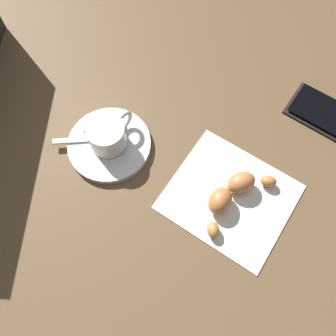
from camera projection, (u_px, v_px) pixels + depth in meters
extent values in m
plane|color=brown|center=(177.00, 166.00, 0.60)|extent=(1.80, 1.80, 0.00)
cylinder|color=silver|center=(110.00, 145.00, 0.60)|extent=(0.14, 0.14, 0.01)
cylinder|color=silver|center=(107.00, 136.00, 0.58)|extent=(0.06, 0.06, 0.05)
cylinder|color=#331B0E|center=(106.00, 134.00, 0.57)|extent=(0.05, 0.05, 0.00)
torus|color=silver|center=(123.00, 121.00, 0.59)|extent=(0.01, 0.04, 0.04)
cube|color=silver|center=(80.00, 140.00, 0.60)|extent=(0.08, 0.06, 0.00)
ellipsoid|color=silver|center=(116.00, 137.00, 0.60)|extent=(0.03, 0.03, 0.01)
cube|color=white|center=(103.00, 126.00, 0.61)|extent=(0.07, 0.06, 0.01)
cube|color=white|center=(230.00, 197.00, 0.57)|extent=(0.20, 0.18, 0.00)
ellipsoid|color=#D17B3C|center=(268.00, 181.00, 0.57)|extent=(0.03, 0.03, 0.02)
ellipsoid|color=#CB7B45|center=(241.00, 183.00, 0.56)|extent=(0.05, 0.06, 0.03)
ellipsoid|color=#C07740|center=(220.00, 200.00, 0.55)|extent=(0.04, 0.05, 0.03)
ellipsoid|color=#C78741|center=(213.00, 230.00, 0.54)|extent=(0.03, 0.03, 0.02)
cube|color=black|center=(327.00, 115.00, 0.63)|extent=(0.14, 0.09, 0.01)
cube|color=black|center=(329.00, 114.00, 0.63)|extent=(0.13, 0.08, 0.00)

